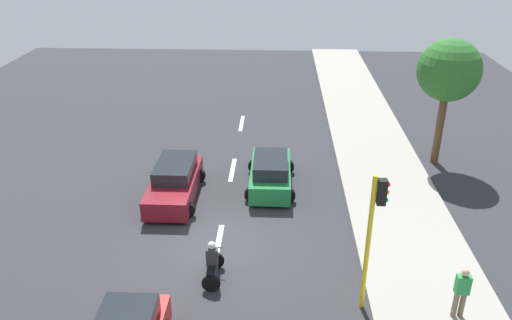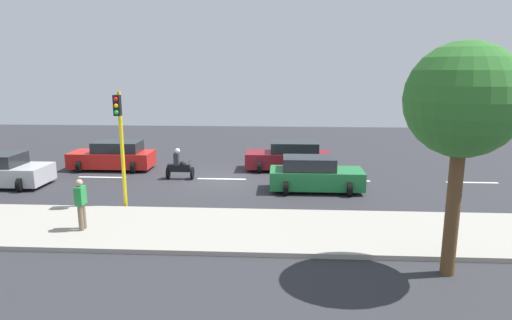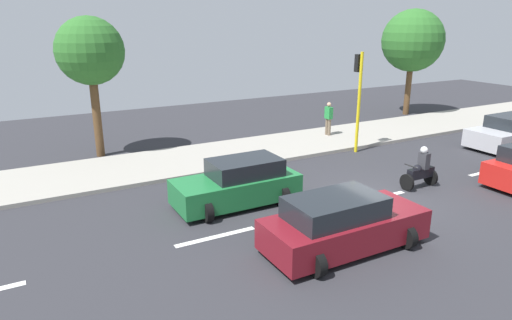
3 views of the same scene
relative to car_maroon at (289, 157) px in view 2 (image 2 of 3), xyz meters
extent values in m
cube|color=#2D2D33|center=(2.20, -3.34, -0.76)|extent=(40.00, 60.00, 0.10)
cube|color=#9E998E|center=(9.20, -3.34, -0.64)|extent=(4.00, 60.00, 0.15)
cube|color=white|center=(2.20, -9.34, -0.71)|extent=(0.20, 2.40, 0.01)
cube|color=white|center=(2.20, -3.34, -0.71)|extent=(0.20, 2.40, 0.01)
cube|color=white|center=(2.20, 2.66, -0.71)|extent=(0.20, 2.40, 0.01)
cube|color=white|center=(2.20, 8.66, -0.71)|extent=(0.20, 2.40, 0.01)
cube|color=maroon|center=(0.00, -0.08, -0.15)|extent=(1.78, 4.44, 0.80)
cube|color=#1E2328|center=(0.00, 0.27, 0.53)|extent=(1.49, 2.49, 0.56)
cylinder|color=black|center=(0.78, -1.55, -0.39)|extent=(0.64, 0.22, 0.64)
cylinder|color=black|center=(-0.78, -1.55, -0.39)|extent=(0.64, 0.22, 0.64)
cylinder|color=black|center=(0.78, 1.38, -0.39)|extent=(0.64, 0.22, 0.64)
cylinder|color=black|center=(-0.78, 1.38, -0.39)|extent=(0.64, 0.22, 0.64)
cube|color=red|center=(0.42, -9.49, -0.15)|extent=(1.73, 4.33, 0.80)
cube|color=#1E2328|center=(0.42, -9.15, 0.53)|extent=(1.46, 2.43, 0.56)
cylinder|color=black|center=(1.18, -10.92, -0.39)|extent=(0.64, 0.22, 0.64)
cylinder|color=black|center=(-0.33, -10.92, -0.39)|extent=(0.64, 0.22, 0.64)
cylinder|color=black|center=(1.18, -8.06, -0.39)|extent=(0.64, 0.22, 0.64)
cylinder|color=black|center=(-0.33, -8.06, -0.39)|extent=(0.64, 0.22, 0.64)
cube|color=#1E7238|center=(4.02, 1.12, -0.15)|extent=(1.71, 4.07, 0.80)
cube|color=#1E2328|center=(4.02, 0.80, 0.53)|extent=(1.44, 2.28, 0.56)
cylinder|color=black|center=(3.27, 2.47, -0.39)|extent=(0.64, 0.22, 0.64)
cylinder|color=black|center=(4.77, 2.47, -0.39)|extent=(0.64, 0.22, 0.64)
cylinder|color=black|center=(3.27, -0.22, -0.39)|extent=(0.64, 0.22, 0.64)
cylinder|color=black|center=(4.77, -0.22, -0.39)|extent=(0.64, 0.22, 0.64)
cube|color=#B7B7BC|center=(4.04, -13.15, -0.15)|extent=(1.95, 3.93, 0.80)
cylinder|color=black|center=(3.18, -11.85, -0.39)|extent=(0.64, 0.22, 0.64)
cylinder|color=black|center=(4.90, -11.85, -0.39)|extent=(0.64, 0.22, 0.64)
cylinder|color=black|center=(2.28, -4.77, -0.41)|extent=(0.60, 0.10, 0.60)
cylinder|color=black|center=(2.28, -5.97, -0.41)|extent=(0.60, 0.10, 0.60)
cube|color=black|center=(2.28, -5.42, -0.16)|extent=(0.28, 1.10, 0.36)
sphere|color=black|center=(2.28, -5.22, 0.02)|extent=(0.32, 0.32, 0.32)
cylinder|color=black|center=(2.28, -4.87, 0.19)|extent=(0.55, 0.04, 0.04)
cube|color=#333338|center=(2.28, -5.52, 0.29)|extent=(0.36, 0.24, 0.60)
sphere|color=silver|center=(2.28, -5.47, 0.69)|extent=(0.26, 0.26, 0.26)
cylinder|color=#72604C|center=(9.57, -6.91, -0.14)|extent=(0.16, 0.16, 0.85)
cylinder|color=#72604C|center=(9.77, -6.91, -0.14)|extent=(0.16, 0.16, 0.85)
cube|color=#268C3F|center=(9.67, -6.91, 0.59)|extent=(0.40, 0.24, 0.60)
sphere|color=tan|center=(9.67, -6.91, 1.02)|extent=(0.22, 0.22, 0.22)
cylinder|color=yellow|center=(6.95, -6.45, 1.54)|extent=(0.14, 0.14, 4.50)
cube|color=black|center=(7.17, -6.45, 3.29)|extent=(0.24, 0.24, 0.76)
sphere|color=red|center=(7.29, -6.45, 3.53)|extent=(0.16, 0.16, 0.16)
sphere|color=#F2A50C|center=(7.29, -6.45, 3.29)|extent=(0.16, 0.16, 0.16)
sphere|color=green|center=(7.29, -6.45, 3.05)|extent=(0.16, 0.16, 0.16)
cylinder|color=brown|center=(11.93, 3.97, 1.08)|extent=(0.36, 0.36, 3.58)
sphere|color=#2D6B28|center=(11.93, 3.97, 3.87)|extent=(2.84, 2.84, 2.84)
camera|label=1|loc=(4.29, -18.76, 10.07)|focal=35.78mm
camera|label=2|loc=(22.95, -0.45, 4.62)|focal=30.79mm
camera|label=3|loc=(-8.38, 7.16, 5.12)|focal=31.71mm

